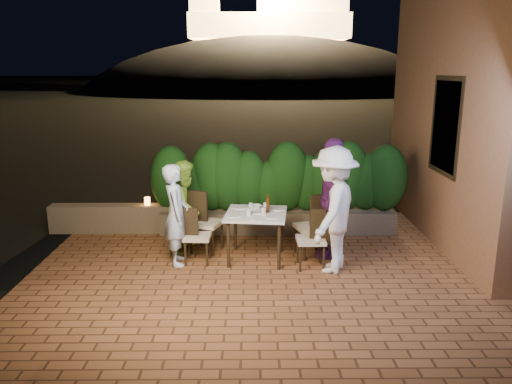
{
  "coord_description": "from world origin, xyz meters",
  "views": [
    {
      "loc": [
        -0.28,
        -6.35,
        2.88
      ],
      "look_at": [
        -0.21,
        1.03,
        1.05
      ],
      "focal_mm": 35.0,
      "sensor_mm": 36.0,
      "label": 1
    }
  ],
  "objects_px": {
    "dining_table": "(256,236)",
    "bowl": "(256,206)",
    "diner_purple": "(333,198)",
    "parapet_lamp": "(147,201)",
    "chair_left_front": "(197,235)",
    "chair_left_back": "(206,222)",
    "beer_bottle": "(268,203)",
    "diner_blue": "(176,215)",
    "diner_green": "(186,206)",
    "chair_right_front": "(311,239)",
    "chair_right_back": "(311,226)",
    "diner_white": "(333,210)"
  },
  "relations": [
    {
      "from": "dining_table",
      "to": "parapet_lamp",
      "type": "relative_size",
      "value": 6.48
    },
    {
      "from": "chair_right_back",
      "to": "diner_green",
      "type": "height_order",
      "value": "diner_green"
    },
    {
      "from": "chair_right_back",
      "to": "diner_purple",
      "type": "bearing_deg",
      "value": 161.72
    },
    {
      "from": "chair_right_front",
      "to": "beer_bottle",
      "type": "bearing_deg",
      "value": -31.47
    },
    {
      "from": "dining_table",
      "to": "beer_bottle",
      "type": "distance_m",
      "value": 0.55
    },
    {
      "from": "chair_left_front",
      "to": "diner_white",
      "type": "height_order",
      "value": "diner_white"
    },
    {
      "from": "beer_bottle",
      "to": "chair_right_front",
      "type": "bearing_deg",
      "value": -30.43
    },
    {
      "from": "chair_left_front",
      "to": "diner_purple",
      "type": "bearing_deg",
      "value": 10.1
    },
    {
      "from": "bowl",
      "to": "chair_left_back",
      "type": "xyz_separation_m",
      "value": [
        -0.79,
        0.09,
        -0.28
      ]
    },
    {
      "from": "beer_bottle",
      "to": "chair_right_back",
      "type": "distance_m",
      "value": 0.8
    },
    {
      "from": "beer_bottle",
      "to": "diner_white",
      "type": "xyz_separation_m",
      "value": [
        0.92,
        -0.47,
        0.02
      ]
    },
    {
      "from": "chair_left_back",
      "to": "diner_blue",
      "type": "xyz_separation_m",
      "value": [
        -0.4,
        -0.52,
        0.27
      ]
    },
    {
      "from": "diner_purple",
      "to": "parapet_lamp",
      "type": "xyz_separation_m",
      "value": [
        -3.13,
        1.22,
        -0.37
      ]
    },
    {
      "from": "diner_blue",
      "to": "diner_green",
      "type": "xyz_separation_m",
      "value": [
        0.07,
        0.58,
        -0.03
      ]
    },
    {
      "from": "dining_table",
      "to": "beer_bottle",
      "type": "height_order",
      "value": "beer_bottle"
    },
    {
      "from": "chair_right_front",
      "to": "diner_purple",
      "type": "relative_size",
      "value": 0.48
    },
    {
      "from": "chair_left_front",
      "to": "diner_green",
      "type": "xyz_separation_m",
      "value": [
        -0.23,
        0.54,
        0.31
      ]
    },
    {
      "from": "dining_table",
      "to": "chair_left_front",
      "type": "bearing_deg",
      "value": -172.53
    },
    {
      "from": "bowl",
      "to": "diner_blue",
      "type": "relative_size",
      "value": 0.12
    },
    {
      "from": "beer_bottle",
      "to": "chair_left_front",
      "type": "distance_m",
      "value": 1.18
    },
    {
      "from": "chair_right_back",
      "to": "diner_green",
      "type": "bearing_deg",
      "value": -25.13
    },
    {
      "from": "dining_table",
      "to": "bowl",
      "type": "height_order",
      "value": "bowl"
    },
    {
      "from": "beer_bottle",
      "to": "bowl",
      "type": "distance_m",
      "value": 0.33
    },
    {
      "from": "chair_right_front",
      "to": "chair_right_back",
      "type": "distance_m",
      "value": 0.49
    },
    {
      "from": "chair_left_front",
      "to": "chair_right_back",
      "type": "relative_size",
      "value": 0.87
    },
    {
      "from": "dining_table",
      "to": "diner_green",
      "type": "xyz_separation_m",
      "value": [
        -1.12,
        0.42,
        0.36
      ]
    },
    {
      "from": "chair_left_front",
      "to": "diner_green",
      "type": "relative_size",
      "value": 0.58
    },
    {
      "from": "beer_bottle",
      "to": "chair_left_back",
      "type": "bearing_deg",
      "value": 161.05
    },
    {
      "from": "bowl",
      "to": "chair_left_back",
      "type": "distance_m",
      "value": 0.84
    },
    {
      "from": "bowl",
      "to": "diner_green",
      "type": "bearing_deg",
      "value": 172.4
    },
    {
      "from": "chair_left_front",
      "to": "chair_left_back",
      "type": "xyz_separation_m",
      "value": [
        0.1,
        0.48,
        0.07
      ]
    },
    {
      "from": "bowl",
      "to": "parapet_lamp",
      "type": "distance_m",
      "value": 2.24
    },
    {
      "from": "chair_left_back",
      "to": "diner_purple",
      "type": "height_order",
      "value": "diner_purple"
    },
    {
      "from": "chair_left_back",
      "to": "diner_blue",
      "type": "bearing_deg",
      "value": -107.85
    },
    {
      "from": "chair_right_back",
      "to": "parapet_lamp",
      "type": "xyz_separation_m",
      "value": [
        -2.81,
        1.22,
        0.08
      ]
    },
    {
      "from": "diner_blue",
      "to": "diner_purple",
      "type": "xyz_separation_m",
      "value": [
        2.38,
        0.3,
        0.17
      ]
    },
    {
      "from": "chair_left_front",
      "to": "chair_left_back",
      "type": "distance_m",
      "value": 0.5
    },
    {
      "from": "diner_green",
      "to": "chair_right_front",
      "type": "bearing_deg",
      "value": -93.54
    },
    {
      "from": "beer_bottle",
      "to": "chair_left_front",
      "type": "xyz_separation_m",
      "value": [
        -1.07,
        -0.15,
        -0.46
      ]
    },
    {
      "from": "chair_left_front",
      "to": "chair_left_back",
      "type": "height_order",
      "value": "chair_left_back"
    },
    {
      "from": "beer_bottle",
      "to": "chair_left_front",
      "type": "height_order",
      "value": "beer_bottle"
    },
    {
      "from": "bowl",
      "to": "chair_left_front",
      "type": "xyz_separation_m",
      "value": [
        -0.89,
        -0.39,
        -0.34
      ]
    },
    {
      "from": "chair_right_front",
      "to": "diner_purple",
      "type": "xyz_separation_m",
      "value": [
        0.38,
        0.48,
        0.49
      ]
    },
    {
      "from": "diner_green",
      "to": "diner_purple",
      "type": "relative_size",
      "value": 0.79
    },
    {
      "from": "beer_bottle",
      "to": "chair_left_back",
      "type": "relative_size",
      "value": 0.29
    },
    {
      "from": "diner_white",
      "to": "chair_left_front",
      "type": "bearing_deg",
      "value": -73.08
    },
    {
      "from": "dining_table",
      "to": "diner_green",
      "type": "height_order",
      "value": "diner_green"
    },
    {
      "from": "bowl",
      "to": "diner_green",
      "type": "height_order",
      "value": "diner_green"
    },
    {
      "from": "bowl",
      "to": "diner_white",
      "type": "xyz_separation_m",
      "value": [
        1.11,
        -0.71,
        0.14
      ]
    },
    {
      "from": "chair_left_front",
      "to": "diner_green",
      "type": "distance_m",
      "value": 0.66
    }
  ]
}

